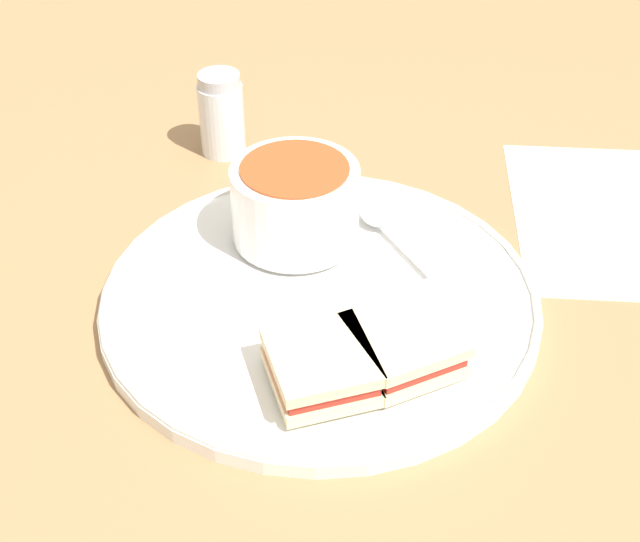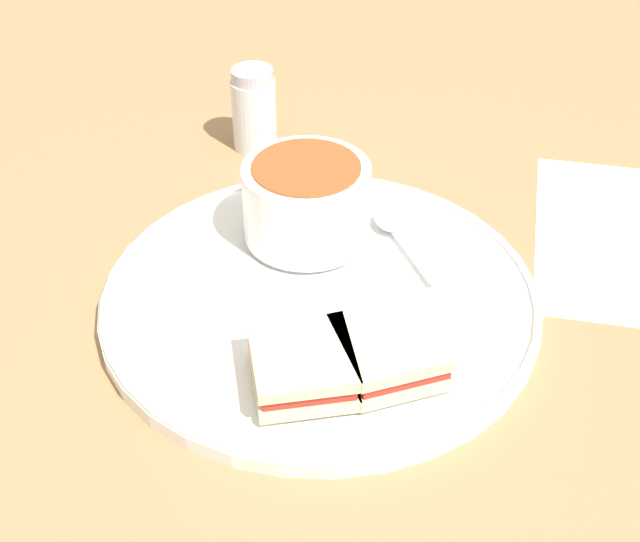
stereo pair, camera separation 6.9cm
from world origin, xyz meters
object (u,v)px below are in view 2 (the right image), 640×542
(soup_bowl, at_px, (307,201))
(spoon, at_px, (392,226))
(sandwich_half_near, at_px, (303,366))
(salt_shaker, at_px, (254,109))
(sandwich_half_far, at_px, (389,351))

(soup_bowl, bearing_deg, spoon, 2.31)
(spoon, bearing_deg, sandwich_half_near, 137.48)
(spoon, distance_m, salt_shaker, 0.21)
(soup_bowl, bearing_deg, sandwich_half_far, -72.46)
(soup_bowl, bearing_deg, sandwich_half_near, -93.31)
(spoon, relative_size, salt_shaker, 1.25)
(sandwich_half_near, xyz_separation_m, sandwich_half_far, (0.06, 0.01, 0.00))
(sandwich_half_far, bearing_deg, soup_bowl, 107.54)
(sandwich_half_far, distance_m, salt_shaker, 0.35)
(soup_bowl, xyz_separation_m, spoon, (0.07, 0.00, -0.03))
(soup_bowl, bearing_deg, salt_shaker, 104.15)
(sandwich_half_near, bearing_deg, spoon, 64.68)
(sandwich_half_near, xyz_separation_m, salt_shaker, (-0.03, 0.35, 0.01))
(spoon, height_order, sandwich_half_near, sandwich_half_near)
(spoon, height_order, sandwich_half_far, sandwich_half_far)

